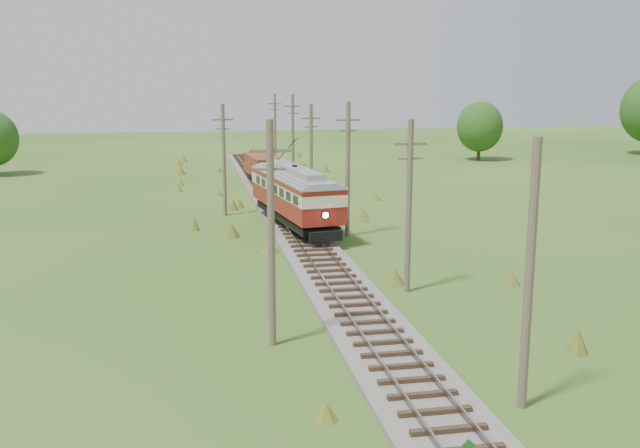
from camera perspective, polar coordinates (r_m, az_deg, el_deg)
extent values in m
cube|color=#605B54|center=(50.57, -2.09, -0.25)|extent=(3.60, 96.00, 0.25)
cube|color=#726659|center=(50.40, -2.90, 0.12)|extent=(0.08, 96.00, 0.17)
cube|color=#726659|center=(50.60, -1.29, 0.18)|extent=(0.08, 96.00, 0.17)
cube|color=#2D2116|center=(50.53, -2.10, -0.02)|extent=(2.40, 96.00, 0.16)
cube|color=#1A7722|center=(20.37, 11.77, -17.02)|extent=(0.45, 0.03, 0.45)
cube|color=black|center=(49.92, -2.02, 0.66)|extent=(4.19, 11.94, 0.48)
cube|color=maroon|center=(49.73, -2.03, 1.86)|extent=(4.77, 13.01, 1.17)
cube|color=beige|center=(49.58, -2.03, 2.95)|extent=(4.81, 13.08, 0.74)
cube|color=black|center=(49.58, -2.03, 2.95)|extent=(4.76, 12.52, 0.58)
cube|color=maroon|center=(49.50, -2.04, 3.55)|extent=(4.77, 13.01, 0.32)
cube|color=gray|center=(49.45, -2.04, 3.96)|extent=(4.85, 13.15, 0.40)
cube|color=gray|center=(49.40, -2.05, 4.37)|extent=(2.70, 9.63, 0.42)
sphere|color=#FFF2BF|center=(43.68, 0.44, 0.71)|extent=(0.38, 0.38, 0.38)
cylinder|color=black|center=(51.09, -2.68, 5.96)|extent=(0.78, 4.90, 2.04)
cylinder|color=black|center=(45.20, -1.20, -0.56)|extent=(0.25, 0.86, 0.85)
cylinder|color=black|center=(45.70, 0.70, -0.43)|extent=(0.25, 0.86, 0.85)
cylinder|color=black|center=(54.27, -4.31, 1.47)|extent=(0.25, 0.86, 0.85)
cylinder|color=black|center=(54.69, -2.70, 1.57)|extent=(0.25, 0.86, 0.85)
cube|color=black|center=(71.29, -4.67, 3.81)|extent=(2.41, 6.52, 0.44)
cube|color=maroon|center=(71.15, -4.69, 4.69)|extent=(2.93, 7.27, 1.77)
cube|color=maroon|center=(71.05, -4.70, 5.44)|extent=(2.99, 7.42, 0.11)
cylinder|color=black|center=(69.09, -4.87, 3.59)|extent=(0.17, 0.72, 0.71)
cylinder|color=black|center=(69.35, -3.79, 3.64)|extent=(0.17, 0.72, 0.71)
cylinder|color=black|center=(73.24, -5.51, 4.04)|extent=(0.17, 0.72, 0.71)
cylinder|color=black|center=(73.49, -4.49, 4.08)|extent=(0.17, 0.72, 0.71)
cone|color=gray|center=(63.59, -1.21, 2.67)|extent=(3.30, 3.30, 1.24)
cone|color=gray|center=(62.77, -0.31, 2.31)|extent=(1.86, 1.86, 0.72)
cylinder|color=brown|center=(23.33, 16.39, -4.10)|extent=(0.30, 0.30, 8.80)
cylinder|color=brown|center=(35.17, 7.12, 1.33)|extent=(0.30, 0.30, 8.60)
cube|color=brown|center=(34.76, 7.25, 6.37)|extent=(1.60, 0.12, 0.12)
cube|color=brown|center=(34.83, 7.22, 5.22)|extent=(1.20, 0.10, 0.10)
cylinder|color=brown|center=(47.52, 2.24, 4.33)|extent=(0.30, 0.30, 9.00)
cube|color=brown|center=(47.21, 2.27, 8.31)|extent=(1.60, 0.12, 0.12)
cube|color=brown|center=(47.26, 2.27, 7.46)|extent=(1.20, 0.10, 0.10)
cylinder|color=brown|center=(60.17, -0.72, 5.59)|extent=(0.30, 0.30, 8.40)
cube|color=brown|center=(59.93, -0.73, 8.45)|extent=(1.60, 0.12, 0.12)
cube|color=brown|center=(59.97, -0.72, 7.78)|extent=(1.20, 0.10, 0.10)
cylinder|color=brown|center=(72.99, -2.19, 6.85)|extent=(0.30, 0.30, 8.90)
cube|color=brown|center=(72.79, -2.21, 9.40)|extent=(1.60, 0.12, 0.12)
cube|color=brown|center=(72.82, -2.20, 8.85)|extent=(1.20, 0.10, 0.10)
cylinder|color=brown|center=(85.81, -3.62, 7.48)|extent=(0.30, 0.30, 8.70)
cube|color=brown|center=(85.64, -3.64, 9.59)|extent=(1.60, 0.12, 0.12)
cube|color=brown|center=(85.67, -3.64, 9.12)|extent=(1.20, 0.10, 0.10)
cylinder|color=brown|center=(27.78, -3.93, -0.94)|extent=(0.30, 0.30, 9.00)
cube|color=brown|center=(27.26, -4.02, 5.85)|extent=(1.60, 0.12, 0.12)
cube|color=brown|center=(27.34, -4.00, 4.39)|extent=(1.20, 0.10, 0.10)
cylinder|color=brown|center=(55.36, -7.69, 5.07)|extent=(0.30, 0.30, 8.60)
cube|color=brown|center=(55.10, -7.78, 8.27)|extent=(1.60, 0.12, 0.12)
cube|color=brown|center=(55.14, -7.76, 7.55)|extent=(1.20, 0.10, 0.10)
cylinder|color=#38281C|center=(95.07, 12.58, 5.76)|extent=(0.50, 0.50, 2.52)
ellipsoid|color=#254A16|center=(94.82, 12.66, 7.61)|extent=(5.88, 5.88, 6.47)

